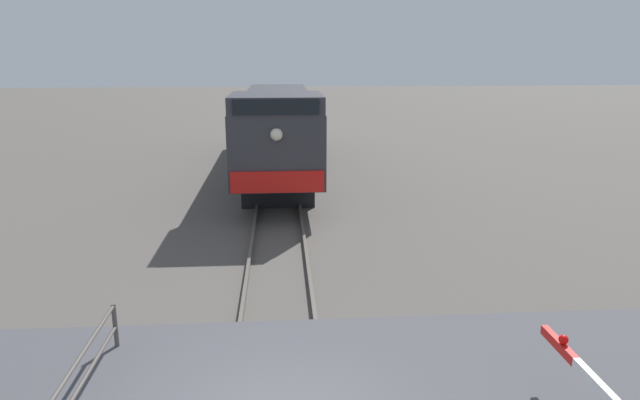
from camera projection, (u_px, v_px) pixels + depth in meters
name	position (u px, v px, depth m)	size (l,w,h in m)	color
locomotive	(278.00, 126.00, 23.88)	(2.89, 16.63, 3.83)	black
guard_railing	(89.00, 365.00, 8.22)	(0.08, 2.82, 0.95)	#4C4742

